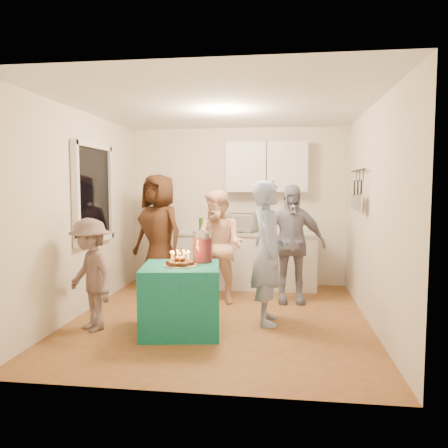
# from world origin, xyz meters

# --- Properties ---
(floor) EXTENTS (4.00, 4.00, 0.00)m
(floor) POSITION_xyz_m (0.00, 0.00, 0.00)
(floor) COLOR brown
(floor) RESTS_ON ground
(ceiling) EXTENTS (4.00, 4.00, 0.00)m
(ceiling) POSITION_xyz_m (0.00, 0.00, 2.60)
(ceiling) COLOR white
(ceiling) RESTS_ON floor
(back_wall) EXTENTS (3.60, 3.60, 0.00)m
(back_wall) POSITION_xyz_m (0.00, 2.00, 1.30)
(back_wall) COLOR silver
(back_wall) RESTS_ON floor
(left_wall) EXTENTS (4.00, 4.00, 0.00)m
(left_wall) POSITION_xyz_m (-1.80, 0.00, 1.30)
(left_wall) COLOR silver
(left_wall) RESTS_ON floor
(right_wall) EXTENTS (4.00, 4.00, 0.00)m
(right_wall) POSITION_xyz_m (1.80, 0.00, 1.30)
(right_wall) COLOR silver
(right_wall) RESTS_ON floor
(window_night) EXTENTS (0.04, 1.00, 1.20)m
(window_night) POSITION_xyz_m (-1.77, 0.30, 1.55)
(window_night) COLOR black
(window_night) RESTS_ON left_wall
(counter) EXTENTS (2.20, 0.58, 0.86)m
(counter) POSITION_xyz_m (0.20, 1.70, 0.43)
(counter) COLOR white
(counter) RESTS_ON floor
(countertop) EXTENTS (2.24, 0.62, 0.05)m
(countertop) POSITION_xyz_m (0.20, 1.70, 0.89)
(countertop) COLOR beige
(countertop) RESTS_ON counter
(upper_cabinet) EXTENTS (1.30, 0.30, 0.80)m
(upper_cabinet) POSITION_xyz_m (0.50, 1.85, 1.95)
(upper_cabinet) COLOR white
(upper_cabinet) RESTS_ON back_wall
(pot_rack) EXTENTS (0.12, 1.00, 0.60)m
(pot_rack) POSITION_xyz_m (1.72, 0.70, 1.60)
(pot_rack) COLOR black
(pot_rack) RESTS_ON right_wall
(microwave) EXTENTS (0.58, 0.46, 0.29)m
(microwave) POSITION_xyz_m (0.09, 1.70, 1.05)
(microwave) COLOR white
(microwave) RESTS_ON countertop
(party_table) EXTENTS (0.97, 0.97, 0.76)m
(party_table) POSITION_xyz_m (-0.37, -0.56, 0.38)
(party_table) COLOR #117160
(party_table) RESTS_ON floor
(donut_cake) EXTENTS (0.38, 0.38, 0.18)m
(donut_cake) POSITION_xyz_m (-0.37, -0.60, 0.85)
(donut_cake) COLOR #381C0C
(donut_cake) RESTS_ON party_table
(punch_jar) EXTENTS (0.22, 0.22, 0.34)m
(punch_jar) POSITION_xyz_m (-0.16, -0.32, 0.93)
(punch_jar) COLOR red
(punch_jar) RESTS_ON party_table
(man_birthday) EXTENTS (0.46, 0.66, 1.71)m
(man_birthday) POSITION_xyz_m (0.59, -0.11, 0.85)
(man_birthday) COLOR #8C9ECC
(man_birthday) RESTS_ON floor
(woman_back_left) EXTENTS (1.06, 0.93, 1.82)m
(woman_back_left) POSITION_xyz_m (-1.13, 1.22, 0.91)
(woman_back_left) COLOR brown
(woman_back_left) RESTS_ON floor
(woman_back_center) EXTENTS (0.95, 0.87, 1.59)m
(woman_back_center) POSITION_xyz_m (-0.12, 0.74, 0.80)
(woman_back_center) COLOR #F79F81
(woman_back_center) RESTS_ON floor
(woman_back_right) EXTENTS (1.01, 0.48, 1.67)m
(woman_back_right) POSITION_xyz_m (0.87, 0.87, 0.83)
(woman_back_right) COLOR #100F35
(woman_back_right) RESTS_ON floor
(child_near_left) EXTENTS (0.95, 0.90, 1.29)m
(child_near_left) POSITION_xyz_m (-1.40, -0.64, 0.64)
(child_near_left) COLOR #624F4F
(child_near_left) RESTS_ON floor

